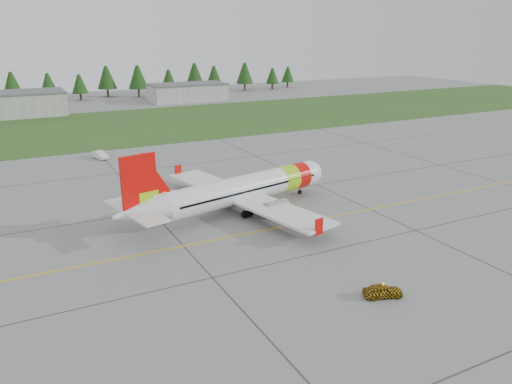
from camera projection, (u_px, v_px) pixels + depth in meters
ground at (344, 247)px, 52.45m from camera, size 320.00×320.00×0.00m
aircraft at (240, 190)px, 62.43m from camera, size 30.57×28.66×9.37m
follow_me_car at (384, 279)px, 42.09m from camera, size 1.53×1.66×3.38m
service_van at (99, 147)px, 88.27m from camera, size 1.80×1.74×4.22m
grass_strip at (141, 124)px, 121.87m from camera, size 320.00×50.00×0.03m
taxi_guideline at (304, 222)px, 59.22m from camera, size 120.00×0.25×0.02m
hangar_west at (0, 105)px, 131.62m from camera, size 32.00×14.00×6.00m
hangar_east at (188, 93)px, 162.43m from camera, size 24.00×12.00×5.20m
treeline at (97, 83)px, 167.76m from camera, size 160.00×8.00×10.00m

